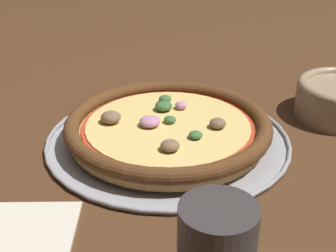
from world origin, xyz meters
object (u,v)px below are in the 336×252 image
pizza_tray (168,139)px  pizza (168,127)px  napkin (5,247)px  drinking_cup (216,252)px

pizza_tray → pizza: (-0.00, 0.00, 0.02)m
pizza_tray → pizza: bearing=110.9°
pizza_tray → napkin: (-0.29, 0.02, -0.00)m
napkin → pizza_tray: bearing=-3.3°
pizza → drinking_cup: (-0.22, -0.19, 0.02)m
pizza_tray → napkin: bearing=176.7°
pizza_tray → drinking_cup: 0.30m
drinking_cup → pizza_tray: bearing=41.1°
pizza_tray → drinking_cup: bearing=-138.9°
drinking_cup → napkin: drinking_cup is taller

